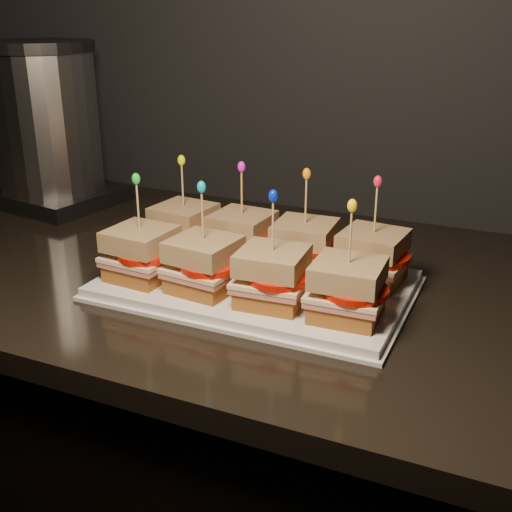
% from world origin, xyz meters
% --- Properties ---
extents(cabinet, '(2.55, 0.68, 0.89)m').
position_xyz_m(cabinet, '(0.38, 1.65, 0.45)').
color(cabinet, black).
rests_on(cabinet, ground).
extents(granite_slab, '(2.59, 0.72, 0.03)m').
position_xyz_m(granite_slab, '(0.38, 1.65, 0.91)').
color(granite_slab, black).
rests_on(granite_slab, cabinet).
extents(platter, '(0.44, 0.27, 0.02)m').
position_xyz_m(platter, '(0.49, 1.58, 0.94)').
color(platter, white).
rests_on(platter, granite_slab).
extents(platter_rim, '(0.45, 0.28, 0.01)m').
position_xyz_m(platter_rim, '(0.49, 1.58, 0.93)').
color(platter_rim, white).
rests_on(platter_rim, granite_slab).
extents(sandwich_0_bread_bot, '(0.09, 0.09, 0.02)m').
position_xyz_m(sandwich_0_bread_bot, '(0.33, 1.64, 0.96)').
color(sandwich_0_bread_bot, brown).
rests_on(sandwich_0_bread_bot, platter).
extents(sandwich_0_ham, '(0.10, 0.10, 0.01)m').
position_xyz_m(sandwich_0_ham, '(0.33, 1.64, 0.97)').
color(sandwich_0_ham, '#C3655D').
rests_on(sandwich_0_ham, sandwich_0_bread_bot).
extents(sandwich_0_cheese, '(0.11, 0.10, 0.01)m').
position_xyz_m(sandwich_0_cheese, '(0.33, 1.64, 0.98)').
color(sandwich_0_cheese, beige).
rests_on(sandwich_0_cheese, sandwich_0_ham).
extents(sandwich_0_tomato, '(0.09, 0.09, 0.01)m').
position_xyz_m(sandwich_0_tomato, '(0.34, 1.64, 0.99)').
color(sandwich_0_tomato, red).
rests_on(sandwich_0_tomato, sandwich_0_cheese).
extents(sandwich_0_bread_top, '(0.10, 0.10, 0.03)m').
position_xyz_m(sandwich_0_bread_top, '(0.33, 1.64, 1.01)').
color(sandwich_0_bread_top, brown).
rests_on(sandwich_0_bread_top, sandwich_0_tomato).
extents(sandwich_0_pick, '(0.00, 0.00, 0.09)m').
position_xyz_m(sandwich_0_pick, '(0.33, 1.64, 1.05)').
color(sandwich_0_pick, tan).
rests_on(sandwich_0_pick, sandwich_0_bread_top).
extents(sandwich_0_frill, '(0.01, 0.01, 0.02)m').
position_xyz_m(sandwich_0_frill, '(0.33, 1.64, 1.10)').
color(sandwich_0_frill, '#E5EA00').
rests_on(sandwich_0_frill, sandwich_0_pick).
extents(sandwich_1_bread_bot, '(0.09, 0.09, 0.02)m').
position_xyz_m(sandwich_1_bread_bot, '(0.43, 1.64, 0.96)').
color(sandwich_1_bread_bot, brown).
rests_on(sandwich_1_bread_bot, platter).
extents(sandwich_1_ham, '(0.10, 0.10, 0.01)m').
position_xyz_m(sandwich_1_ham, '(0.43, 1.64, 0.97)').
color(sandwich_1_ham, '#C3655D').
rests_on(sandwich_1_ham, sandwich_1_bread_bot).
extents(sandwich_1_cheese, '(0.10, 0.10, 0.01)m').
position_xyz_m(sandwich_1_cheese, '(0.43, 1.64, 0.98)').
color(sandwich_1_cheese, beige).
rests_on(sandwich_1_cheese, sandwich_1_ham).
extents(sandwich_1_tomato, '(0.09, 0.09, 0.01)m').
position_xyz_m(sandwich_1_tomato, '(0.45, 1.64, 0.99)').
color(sandwich_1_tomato, red).
rests_on(sandwich_1_tomato, sandwich_1_cheese).
extents(sandwich_1_bread_top, '(0.09, 0.09, 0.03)m').
position_xyz_m(sandwich_1_bread_top, '(0.43, 1.64, 1.01)').
color(sandwich_1_bread_top, brown).
rests_on(sandwich_1_bread_top, sandwich_1_tomato).
extents(sandwich_1_pick, '(0.00, 0.00, 0.09)m').
position_xyz_m(sandwich_1_pick, '(0.43, 1.64, 1.05)').
color(sandwich_1_pick, tan).
rests_on(sandwich_1_pick, sandwich_1_bread_top).
extents(sandwich_1_frill, '(0.01, 0.01, 0.02)m').
position_xyz_m(sandwich_1_frill, '(0.43, 1.64, 1.10)').
color(sandwich_1_frill, '#C316BD').
rests_on(sandwich_1_frill, sandwich_1_pick).
extents(sandwich_2_bread_bot, '(0.09, 0.09, 0.02)m').
position_xyz_m(sandwich_2_bread_bot, '(0.54, 1.64, 0.96)').
color(sandwich_2_bread_bot, brown).
rests_on(sandwich_2_bread_bot, platter).
extents(sandwich_2_ham, '(0.10, 0.10, 0.01)m').
position_xyz_m(sandwich_2_ham, '(0.54, 1.64, 0.97)').
color(sandwich_2_ham, '#C3655D').
rests_on(sandwich_2_ham, sandwich_2_bread_bot).
extents(sandwich_2_cheese, '(0.10, 0.10, 0.01)m').
position_xyz_m(sandwich_2_cheese, '(0.54, 1.64, 0.98)').
color(sandwich_2_cheese, beige).
rests_on(sandwich_2_cheese, sandwich_2_ham).
extents(sandwich_2_tomato, '(0.09, 0.09, 0.01)m').
position_xyz_m(sandwich_2_tomato, '(0.55, 1.64, 0.99)').
color(sandwich_2_tomato, red).
rests_on(sandwich_2_tomato, sandwich_2_cheese).
extents(sandwich_2_bread_top, '(0.09, 0.09, 0.03)m').
position_xyz_m(sandwich_2_bread_top, '(0.54, 1.64, 1.01)').
color(sandwich_2_bread_top, brown).
rests_on(sandwich_2_bread_top, sandwich_2_tomato).
extents(sandwich_2_pick, '(0.00, 0.00, 0.09)m').
position_xyz_m(sandwich_2_pick, '(0.54, 1.64, 1.05)').
color(sandwich_2_pick, tan).
rests_on(sandwich_2_pick, sandwich_2_bread_top).
extents(sandwich_2_frill, '(0.01, 0.01, 0.02)m').
position_xyz_m(sandwich_2_frill, '(0.54, 1.64, 1.10)').
color(sandwich_2_frill, orange).
rests_on(sandwich_2_frill, sandwich_2_pick).
extents(sandwich_3_bread_bot, '(0.09, 0.09, 0.02)m').
position_xyz_m(sandwich_3_bread_bot, '(0.64, 1.64, 0.96)').
color(sandwich_3_bread_bot, brown).
rests_on(sandwich_3_bread_bot, platter).
extents(sandwich_3_ham, '(0.10, 0.10, 0.01)m').
position_xyz_m(sandwich_3_ham, '(0.64, 1.64, 0.97)').
color(sandwich_3_ham, '#C3655D').
rests_on(sandwich_3_ham, sandwich_3_bread_bot).
extents(sandwich_3_cheese, '(0.10, 0.10, 0.01)m').
position_xyz_m(sandwich_3_cheese, '(0.64, 1.64, 0.98)').
color(sandwich_3_cheese, beige).
rests_on(sandwich_3_cheese, sandwich_3_ham).
extents(sandwich_3_tomato, '(0.09, 0.09, 0.01)m').
position_xyz_m(sandwich_3_tomato, '(0.66, 1.64, 0.99)').
color(sandwich_3_tomato, red).
rests_on(sandwich_3_tomato, sandwich_3_cheese).
extents(sandwich_3_bread_top, '(0.09, 0.09, 0.03)m').
position_xyz_m(sandwich_3_bread_top, '(0.64, 1.64, 1.01)').
color(sandwich_3_bread_top, brown).
rests_on(sandwich_3_bread_top, sandwich_3_tomato).
extents(sandwich_3_pick, '(0.00, 0.00, 0.09)m').
position_xyz_m(sandwich_3_pick, '(0.64, 1.64, 1.05)').
color(sandwich_3_pick, tan).
rests_on(sandwich_3_pick, sandwich_3_bread_top).
extents(sandwich_3_frill, '(0.01, 0.01, 0.02)m').
position_xyz_m(sandwich_3_frill, '(0.64, 1.64, 1.10)').
color(sandwich_3_frill, red).
rests_on(sandwich_3_frill, sandwich_3_pick).
extents(sandwich_4_bread_bot, '(0.09, 0.09, 0.02)m').
position_xyz_m(sandwich_4_bread_bot, '(0.33, 1.52, 0.96)').
color(sandwich_4_bread_bot, brown).
rests_on(sandwich_4_bread_bot, platter).
extents(sandwich_4_ham, '(0.10, 0.10, 0.01)m').
position_xyz_m(sandwich_4_ham, '(0.33, 1.52, 0.97)').
color(sandwich_4_ham, '#C3655D').
rests_on(sandwich_4_ham, sandwich_4_bread_bot).
extents(sandwich_4_cheese, '(0.10, 0.10, 0.01)m').
position_xyz_m(sandwich_4_cheese, '(0.33, 1.52, 0.98)').
color(sandwich_4_cheese, beige).
rests_on(sandwich_4_cheese, sandwich_4_ham).
extents(sandwich_4_tomato, '(0.09, 0.09, 0.01)m').
position_xyz_m(sandwich_4_tomato, '(0.34, 1.51, 0.99)').
color(sandwich_4_tomato, red).
rests_on(sandwich_4_tomato, sandwich_4_cheese).
extents(sandwich_4_bread_top, '(0.09, 0.09, 0.03)m').
position_xyz_m(sandwich_4_bread_top, '(0.33, 1.52, 1.01)').
color(sandwich_4_bread_top, brown).
rests_on(sandwich_4_bread_top, sandwich_4_tomato).
extents(sandwich_4_pick, '(0.00, 0.00, 0.09)m').
position_xyz_m(sandwich_4_pick, '(0.33, 1.52, 1.05)').
color(sandwich_4_pick, tan).
rests_on(sandwich_4_pick, sandwich_4_bread_top).
extents(sandwich_4_frill, '(0.01, 0.01, 0.02)m').
position_xyz_m(sandwich_4_frill, '(0.33, 1.52, 1.10)').
color(sandwich_4_frill, green).
rests_on(sandwich_4_frill, sandwich_4_pick).
extents(sandwich_5_bread_bot, '(0.09, 0.09, 0.02)m').
position_xyz_m(sandwich_5_bread_bot, '(0.43, 1.52, 0.96)').
color(sandwich_5_bread_bot, brown).
rests_on(sandwich_5_bread_bot, platter).
extents(sandwich_5_ham, '(0.10, 0.10, 0.01)m').
position_xyz_m(sandwich_5_ham, '(0.43, 1.52, 0.97)').
color(sandwich_5_ham, '#C3655D').
rests_on(sandwich_5_ham, sandwich_5_bread_bot).
extents(sandwich_5_cheese, '(0.11, 0.10, 0.01)m').
position_xyz_m(sandwich_5_cheese, '(0.43, 1.52, 0.98)').
color(sandwich_5_cheese, beige).
rests_on(sandwich_5_cheese, sandwich_5_ham).
extents(sandwich_5_tomato, '(0.09, 0.09, 0.01)m').
position_xyz_m(sandwich_5_tomato, '(0.45, 1.51, 0.99)').
color(sandwich_5_tomato, red).
rests_on(sandwich_5_tomato, sandwich_5_cheese).
extents(sandwich_5_bread_top, '(0.10, 0.10, 0.03)m').
position_xyz_m(sandwich_5_bread_top, '(0.43, 1.52, 1.01)').
color(sandwich_5_bread_top, brown).
rests_on(sandwich_5_bread_top, sandwich_5_tomato).
extents(sandwich_5_pick, '(0.00, 0.00, 0.09)m').
position_xyz_m(sandwich_5_pick, '(0.43, 1.52, 1.05)').
color(sandwich_5_pick, tan).
rests_on(sandwich_5_pick, sandwich_5_bread_top).
extents(sandwich_5_frill, '(0.01, 0.01, 0.02)m').
position_xyz_m(sandwich_5_frill, '(0.43, 1.52, 1.10)').
color(sandwich_5_frill, '#039EBB').
rests_on(sandwich_5_frill, sandwich_5_pick).
extents(sandwich_6_bread_bot, '(0.09, 0.09, 0.02)m').
position_xyz_m(sandwich_6_bread_bot, '(0.54, 1.52, 0.96)').
color(sandwich_6_bread_bot, brown).
rests_on(sandwich_6_bread_bot, platter).
extents(sandwich_6_ham, '(0.10, 0.10, 0.01)m').
position_xyz_m(sandwich_6_ham, '(0.54, 1.52, 0.97)').
color(sandwich_6_ham, '#C3655D').
rests_on(sandwich_6_ham, sandwich_6_bread_bot).
extents(sandwich_6_cheese, '(0.10, 0.10, 0.01)m').
position_xyz_m(sandwich_6_cheese, '(0.54, 1.52, 0.98)').
color(sandwich_6_cheese, beige).
rests_on(sandwich_6_cheese, sandwich_6_ham).
extents(sandwich_6_tomato, '(0.09, 0.09, 0.01)m').
position_xyz_m(sandwich_6_tomato, '(0.55, 1.51, 0.99)').
color(sandwich_6_tomato, red).
rests_on(sandwich_6_tomato, sandwich_6_cheese).
extents(sandwich_6_bread_top, '(0.09, 0.09, 0.03)m').
position_xyz_m(sandwich_6_bread_top, '(0.54, 1.52, 1.01)').
color(sandwich_6_bread_top, brown).
rests_on(sandwich_6_bread_top, sandwich_6_tomato).
extents(sandwich_6_pick, '(0.00, 0.00, 0.09)m').
position_xyz_m(sandwich_6_pick, '(0.54, 1.52, 1.05)').
color(sandwich_6_pick, tan).
rests_on(sandwich_6_pick, sandwich_6_bread_top).
extents(sandwich_6_frill, '(0.01, 0.01, 0.02)m').
position_xyz_m(sandwich_6_frill, '(0.54, 1.52, 1.10)').
color(sandwich_6_frill, '#041CDB').
rests_on(sandwich_6_frill, sandwich_6_pick).
extents(sandwich_7_bread_bot, '(0.09, 0.09, 0.02)m').
position_xyz_m(sandwich_7_bread_bot, '(0.64, 1.52, 0.96)').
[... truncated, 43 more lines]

